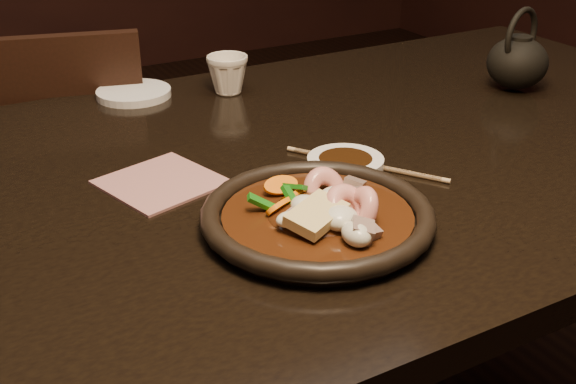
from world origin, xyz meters
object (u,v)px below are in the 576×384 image
chair (59,205)px  teapot (518,60)px  tea_cup (228,73)px  table (324,196)px  plate (317,217)px

chair → teapot: 0.98m
tea_cup → table: bearing=-87.7°
table → teapot: size_ratio=10.68×
chair → plate: 0.85m
chair → tea_cup: chair is taller
table → teapot: 0.49m
plate → tea_cup: 0.53m
plate → teapot: teapot is taller
table → teapot: bearing=8.9°
chair → teapot: (0.76, -0.51, 0.34)m
teapot → tea_cup: bearing=137.5°
chair → plate: (0.16, -0.78, 0.30)m
table → tea_cup: 0.34m
tea_cup → teapot: size_ratio=0.51×
chair → tea_cup: (0.28, -0.27, 0.32)m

